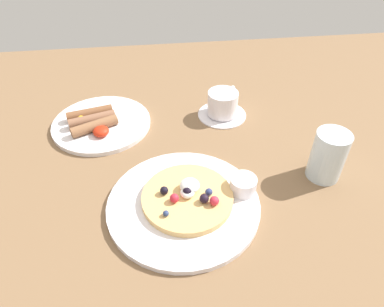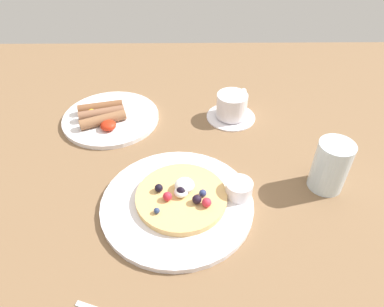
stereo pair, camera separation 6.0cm
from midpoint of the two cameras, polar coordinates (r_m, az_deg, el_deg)
name	(u,v)px [view 2 (the right image)]	position (r cm, az deg, el deg)	size (l,w,h in cm)	color
ground_plane	(182,186)	(71.47, 0.79, -5.50)	(171.13, 135.98, 3.00)	brown
pancake_plate	(177,203)	(65.64, 0.21, -8.28)	(28.48, 28.48, 1.13)	white
pancake_with_berries	(181,196)	(64.86, 0.85, -7.08)	(17.06, 17.06, 3.51)	#E2B26A
syrup_ramekin	(239,189)	(66.24, 10.31, -5.79)	(5.10, 5.10, 3.12)	white
breakfast_plate	(111,118)	(88.16, -11.23, 5.67)	(23.54, 23.54, 1.11)	white
fried_breakfast	(101,115)	(86.88, -12.74, 6.18)	(12.63, 11.71, 2.66)	brown
coffee_saucer	(231,116)	(88.38, 8.34, 5.98)	(12.13, 12.13, 0.67)	white
coffee_cup	(232,105)	(86.65, 8.61, 7.87)	(8.19, 9.36, 5.88)	white
water_glass	(331,166)	(72.16, 24.03, -1.98)	(6.73, 6.73, 10.49)	silver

